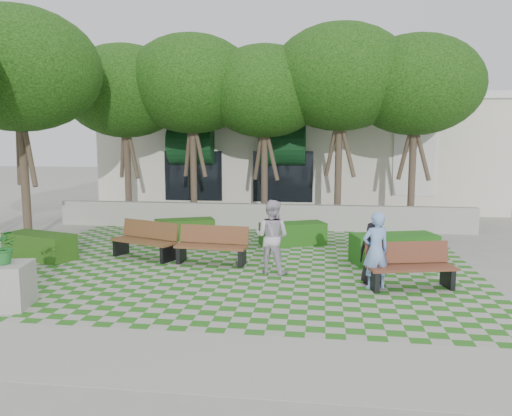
# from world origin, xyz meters

# --- Properties ---
(ground) EXTENTS (90.00, 90.00, 0.00)m
(ground) POSITION_xyz_m (0.00, 0.00, 0.00)
(ground) COLOR gray
(ground) RESTS_ON ground
(lawn) EXTENTS (12.00, 12.00, 0.00)m
(lawn) POSITION_xyz_m (0.00, 1.00, 0.01)
(lawn) COLOR #2B721E
(lawn) RESTS_ON ground
(sidewalk_south) EXTENTS (16.00, 2.00, 0.01)m
(sidewalk_south) POSITION_xyz_m (0.00, -4.70, 0.01)
(sidewalk_south) COLOR #9E9B93
(sidewalk_south) RESTS_ON ground
(retaining_wall) EXTENTS (15.00, 0.36, 0.90)m
(retaining_wall) POSITION_xyz_m (0.00, 6.20, 0.45)
(retaining_wall) COLOR #9E9B93
(retaining_wall) RESTS_ON ground
(bench_east) EXTENTS (1.97, 1.05, 0.98)m
(bench_east) POSITION_xyz_m (4.14, -0.59, 0.47)
(bench_east) COLOR brown
(bench_east) RESTS_ON ground
(bench_mid) EXTENTS (1.89, 0.77, 0.97)m
(bench_mid) POSITION_xyz_m (-0.57, 0.95, 0.47)
(bench_mid) COLOR brown
(bench_mid) RESTS_ON ground
(bench_west) EXTENTS (1.98, 1.29, 0.99)m
(bench_west) POSITION_xyz_m (-2.51, 1.31, 0.48)
(bench_west) COLOR brown
(bench_west) RESTS_ON ground
(hedge_east) EXTENTS (2.33, 1.46, 0.76)m
(hedge_east) POSITION_xyz_m (4.11, 1.64, 0.38)
(hedge_east) COLOR #1B5115
(hedge_east) RESTS_ON ground
(hedge_midright) EXTENTS (2.10, 1.51, 0.68)m
(hedge_midright) POSITION_xyz_m (1.36, 3.53, 0.34)
(hedge_midright) COLOR #1D4E14
(hedge_midright) RESTS_ON ground
(hedge_midleft) EXTENTS (2.01, 1.41, 0.65)m
(hedge_midleft) POSITION_xyz_m (-2.16, 3.96, 0.33)
(hedge_midleft) COLOR #204A13
(hedge_midleft) RESTS_ON ground
(hedge_west) EXTENTS (2.12, 1.35, 0.69)m
(hedge_west) POSITION_xyz_m (-5.29, 0.82, 0.35)
(hedge_west) COLOR #214913
(hedge_west) RESTS_ON ground
(planter_front) EXTENTS (1.01, 1.01, 1.52)m
(planter_front) POSITION_xyz_m (-3.72, -2.94, 0.62)
(planter_front) COLOR #9E9B93
(planter_front) RESTS_ON ground
(person_blue) EXTENTS (0.72, 0.60, 1.67)m
(person_blue) POSITION_xyz_m (3.39, -0.73, 0.84)
(person_blue) COLOR #7CA4E2
(person_blue) RESTS_ON ground
(person_dark) EXTENTS (0.81, 0.69, 1.41)m
(person_dark) POSITION_xyz_m (3.39, -0.41, 0.70)
(person_dark) COLOR black
(person_dark) RESTS_ON ground
(person_white) EXTENTS (1.03, 0.91, 1.78)m
(person_white) POSITION_xyz_m (1.05, 0.24, 0.89)
(person_white) COLOR silver
(person_white) RESTS_ON ground
(tree_row) EXTENTS (17.70, 13.40, 7.41)m
(tree_row) POSITION_xyz_m (-1.86, 5.95, 5.18)
(tree_row) COLOR #47382B
(tree_row) RESTS_ON ground
(building) EXTENTS (18.00, 8.92, 5.15)m
(building) POSITION_xyz_m (0.93, 14.08, 2.52)
(building) COLOR silver
(building) RESTS_ON ground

